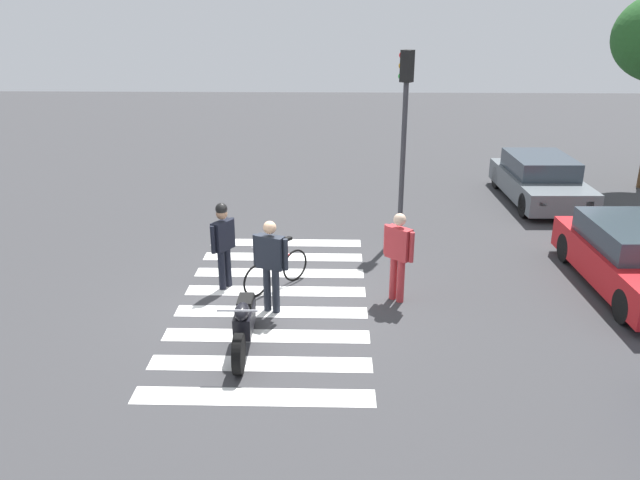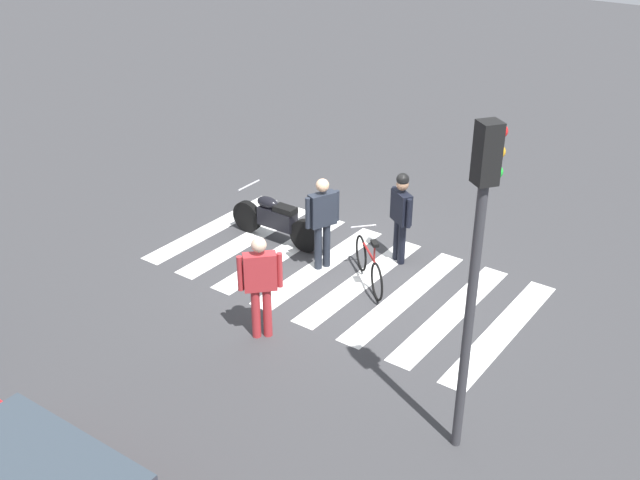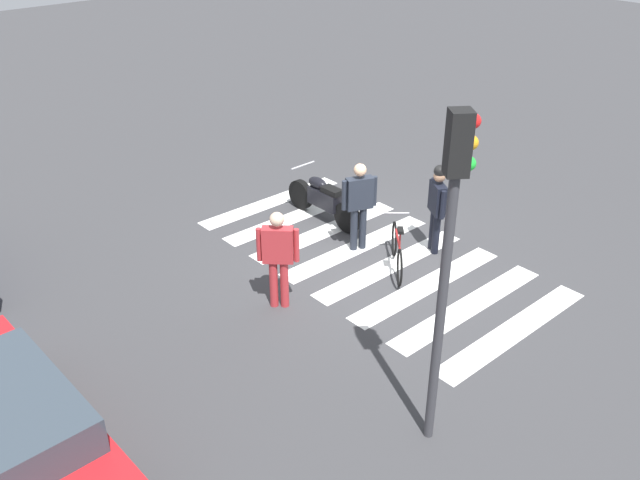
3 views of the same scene
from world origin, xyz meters
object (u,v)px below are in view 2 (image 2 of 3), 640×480
Objects in this scene: officer_by_motorcycle at (401,212)px; traffic_light_pole at (478,245)px; pedestrian_bystander at (260,281)px; leaning_bicycle at (369,265)px; officer_on_foot at (322,218)px; police_motorcycle at (276,220)px.

officer_by_motorcycle is 5.25m from traffic_light_pole.
leaning_bicycle is at bearing -101.70° from pedestrian_bystander.
officer_on_foot is at bearing 45.43° from officer_by_motorcycle.
leaning_bicycle is at bearing 89.84° from officer_by_motorcycle.
officer_on_foot is at bearing -0.09° from leaning_bicycle.
police_motorcycle is 6.76m from traffic_light_pole.
police_motorcycle is 0.48× the size of traffic_light_pole.
police_motorcycle is at bearing -7.64° from leaning_bicycle.
police_motorcycle is 1.18× the size of officer_by_motorcycle.
officer_by_motorcycle reaches higher than pedestrian_bystander.
police_motorcycle is 3.31m from pedestrian_bystander.
officer_by_motorcycle is 1.01× the size of pedestrian_bystander.
pedestrian_bystander is (0.49, 2.34, 0.64)m from leaning_bicycle.
pedestrian_bystander is (0.49, 3.38, -0.02)m from officer_by_motorcycle.
traffic_light_pole is (-3.13, 2.72, 2.56)m from leaning_bicycle.
pedestrian_bystander is 4.12m from traffic_light_pole.
officer_on_foot is at bearing -33.30° from traffic_light_pole.
traffic_light_pole reaches higher than officer_on_foot.
police_motorcycle is at bearing 16.79° from officer_by_motorcycle.
traffic_light_pole is (-3.13, 3.76, 1.91)m from officer_by_motorcycle.
police_motorcycle is 2.39m from leaning_bicycle.
pedestrian_bystander reaches higher than leaning_bicycle.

